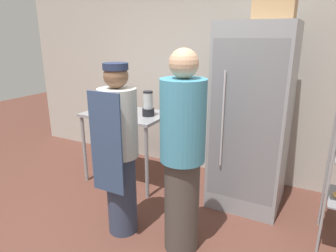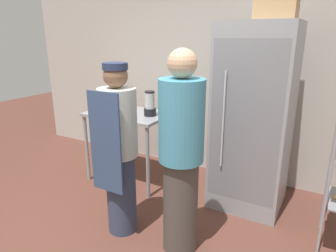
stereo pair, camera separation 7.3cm
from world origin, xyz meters
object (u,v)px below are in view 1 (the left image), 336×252
(refrigerator, at_px, (252,118))
(cardboard_storage_box, at_px, (275,5))
(person_baker, at_px, (119,150))
(blender_pitcher, at_px, (148,105))
(person_customer, at_px, (182,155))
(donut_box, at_px, (114,111))

(refrigerator, distance_m, cardboard_storage_box, 1.14)
(person_baker, bearing_deg, blender_pitcher, 105.43)
(refrigerator, bearing_deg, person_customer, -106.81)
(donut_box, relative_size, cardboard_storage_box, 0.78)
(person_baker, xyz_separation_m, person_customer, (0.62, 0.05, 0.05))
(donut_box, bearing_deg, cardboard_storage_box, 7.98)
(refrigerator, distance_m, blender_pitcher, 1.22)
(donut_box, bearing_deg, person_customer, -30.51)
(donut_box, relative_size, blender_pitcher, 0.97)
(person_customer, bearing_deg, blender_pitcher, 134.22)
(refrigerator, height_order, cardboard_storage_box, cardboard_storage_box)
(donut_box, xyz_separation_m, blender_pitcher, (0.40, 0.15, 0.09))
(person_customer, bearing_deg, person_baker, -175.60)
(donut_box, height_order, blender_pitcher, blender_pitcher)
(donut_box, relative_size, person_customer, 0.17)
(cardboard_storage_box, bearing_deg, person_baker, -135.98)
(blender_pitcher, bearing_deg, cardboard_storage_box, 3.99)
(refrigerator, height_order, donut_box, refrigerator)
(refrigerator, xyz_separation_m, person_baker, (-0.94, -1.12, -0.14))
(person_customer, bearing_deg, cardboard_storage_box, 65.03)
(blender_pitcher, bearing_deg, refrigerator, 8.09)
(donut_box, bearing_deg, refrigerator, 11.35)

